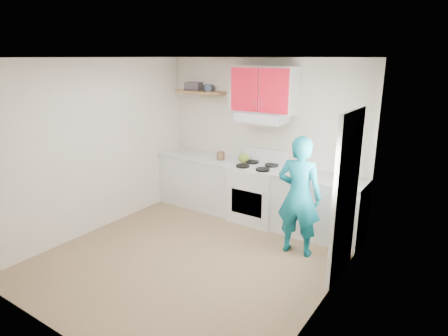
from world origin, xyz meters
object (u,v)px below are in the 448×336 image
Objects in this scene: tin at (209,88)px; kettle at (244,158)px; person at (299,196)px; crock at (221,156)px; stove at (257,194)px.

tin reaches higher than kettle.
crock is at bearing -27.40° from person.
kettle is (-0.31, 0.09, 0.54)m from stove.
tin is 1.16× the size of crock.
stove is 0.56× the size of person.
tin is 0.11× the size of person.
person is at bearing -21.19° from crock.
person is (1.31, -0.74, -0.17)m from kettle.
stove is 5.00× the size of kettle.
kettle is at bearing 9.66° from crock.
stove is at bearing -39.10° from person.
kettle reaches higher than crock.
stove is 1.98m from tin.
kettle is 0.11× the size of person.
tin is 1.02× the size of kettle.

